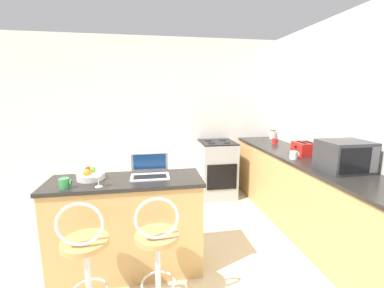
{
  "coord_description": "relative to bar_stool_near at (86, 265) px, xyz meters",
  "views": [
    {
      "loc": [
        -0.17,
        -1.68,
        1.68
      ],
      "look_at": [
        0.4,
        1.68,
        1.03
      ],
      "focal_mm": 24.0,
      "sensor_mm": 36.0,
      "label": 1
    }
  ],
  "objects": [
    {
      "name": "wall_back",
      "position": [
        0.66,
        2.57,
        0.85
      ],
      "size": [
        12.0,
        0.06,
        2.6
      ],
      "color": "silver",
      "rests_on": "ground_plane"
    },
    {
      "name": "storage_jar",
      "position": [
        2.61,
        2.32,
        0.56
      ],
      "size": [
        0.1,
        0.1,
        0.16
      ],
      "color": "silver",
      "rests_on": "counter_right"
    },
    {
      "name": "bar_stool_near",
      "position": [
        0.0,
        0.0,
        0.0
      ],
      "size": [
        0.4,
        0.4,
        0.98
      ],
      "color": "silver",
      "rests_on": "ground_plane"
    },
    {
      "name": "mug_green",
      "position": [
        -0.21,
        0.36,
        0.52
      ],
      "size": [
        0.1,
        0.08,
        0.09
      ],
      "color": "#338447",
      "rests_on": "breakfast_bar"
    },
    {
      "name": "wine_glass_short",
      "position": [
        0.06,
        0.35,
        0.57
      ],
      "size": [
        0.07,
        0.07,
        0.13
      ],
      "color": "silver",
      "rests_on": "breakfast_bar"
    },
    {
      "name": "breakfast_bar",
      "position": [
        0.26,
        0.52,
        0.01
      ],
      "size": [
        1.39,
        0.5,
        0.93
      ],
      "color": "tan",
      "rests_on": "ground_plane"
    },
    {
      "name": "mug_white",
      "position": [
        2.19,
        0.95,
        0.52
      ],
      "size": [
        0.11,
        0.09,
        0.09
      ],
      "color": "white",
      "rests_on": "counter_right"
    },
    {
      "name": "microwave",
      "position": [
        2.41,
        0.41,
        0.63
      ],
      "size": [
        0.45,
        0.38,
        0.31
      ],
      "color": "#2D2D30",
      "rests_on": "counter_right"
    },
    {
      "name": "toaster",
      "position": [
        2.42,
        1.1,
        0.56
      ],
      "size": [
        0.25,
        0.26,
        0.17
      ],
      "color": "red",
      "rests_on": "counter_right"
    },
    {
      "name": "laptop",
      "position": [
        0.48,
        0.59,
        0.53
      ],
      "size": [
        0.36,
        0.29,
        0.21
      ],
      "color": "silver",
      "rests_on": "breakfast_bar"
    },
    {
      "name": "bar_stool_far",
      "position": [
        0.52,
        0.0,
        0.0
      ],
      "size": [
        0.4,
        0.4,
        0.98
      ],
      "color": "silver",
      "rests_on": "ground_plane"
    },
    {
      "name": "stove_range",
      "position": [
        1.59,
        2.22,
        0.01
      ],
      "size": [
        0.56,
        0.61,
        0.93
      ],
      "color": "#9EA3A8",
      "rests_on": "ground_plane"
    },
    {
      "name": "fruit_bowl",
      "position": [
        -0.05,
        0.57,
        0.51
      ],
      "size": [
        0.24,
        0.24,
        0.11
      ],
      "color": "silver",
      "rests_on": "breakfast_bar"
    },
    {
      "name": "mug_red",
      "position": [
        2.43,
        1.88,
        0.52
      ],
      "size": [
        0.1,
        0.08,
        0.09
      ],
      "color": "red",
      "rests_on": "counter_right"
    },
    {
      "name": "pepper_mill",
      "position": [
        2.57,
        0.81,
        0.59
      ],
      "size": [
        0.05,
        0.05,
        0.25
      ],
      "color": "#4C2D19",
      "rests_on": "counter_right"
    },
    {
      "name": "counter_right",
      "position": [
        2.39,
        0.97,
        0.01
      ],
      "size": [
        0.64,
        3.18,
        0.93
      ],
      "color": "tan",
      "rests_on": "ground_plane"
    }
  ]
}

